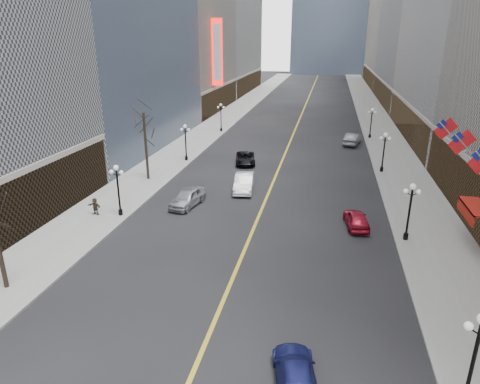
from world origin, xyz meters
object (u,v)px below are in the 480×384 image
at_px(car_nb_mid, 244,182).
at_px(car_sb_far, 352,139).
at_px(streetlamp_east_0, 476,351).
at_px(car_nb_far, 245,158).
at_px(car_nb_near, 188,198).
at_px(car_sb_near, 296,375).
at_px(car_sb_mid, 356,219).
at_px(streetlamp_east_3, 371,120).
at_px(streetlamp_west_1, 118,185).
at_px(streetlamp_east_2, 384,148).
at_px(streetlamp_east_1, 410,206).
at_px(streetlamp_west_3, 221,114).
at_px(streetlamp_west_2, 186,139).

height_order(car_nb_mid, car_sb_far, car_sb_far).
distance_m(streetlamp_east_0, car_nb_far, 38.07).
bearing_deg(car_nb_near, car_sb_near, -49.37).
bearing_deg(car_sb_mid, streetlamp_east_3, -103.64).
distance_m(car_sb_near, car_sb_mid, 18.55).
distance_m(car_nb_mid, car_sb_mid, 12.78).
bearing_deg(streetlamp_west_1, car_sb_far, 56.40).
bearing_deg(car_sb_mid, streetlamp_east_0, 93.75).
bearing_deg(streetlamp_east_2, car_nb_near, -142.32).
bearing_deg(streetlamp_east_0, car_nb_near, 133.61).
bearing_deg(streetlamp_east_1, streetlamp_west_1, 180.00).
relative_size(car_nb_near, car_sb_near, 1.04).
distance_m(streetlamp_west_3, car_nb_far, 19.24).
bearing_deg(streetlamp_east_0, streetlamp_west_1, 145.86).
bearing_deg(car_nb_far, car_nb_near, -111.56).
bearing_deg(streetlamp_east_0, streetlamp_west_2, 124.77).
relative_size(streetlamp_west_1, car_sb_near, 0.99).
relative_size(streetlamp_west_3, car_sb_near, 0.99).
relative_size(streetlamp_east_1, car_nb_far, 0.91).
height_order(streetlamp_west_2, car_nb_far, streetlamp_west_2).
relative_size(car_nb_mid, car_sb_near, 1.13).
bearing_deg(car_sb_near, car_sb_mid, -111.62).
bearing_deg(streetlamp_west_1, car_sb_mid, 5.48).
height_order(streetlamp_east_3, streetlamp_west_3, same).
xyz_separation_m(streetlamp_east_0, car_nb_mid, (-14.38, 24.79, -2.05)).
relative_size(streetlamp_east_2, car_nb_far, 0.91).
bearing_deg(streetlamp_east_2, car_sb_far, 101.88).
bearing_deg(streetlamp_west_1, car_nb_far, 67.86).
height_order(streetlamp_east_0, streetlamp_east_2, same).
bearing_deg(car_sb_far, streetlamp_east_0, 105.85).
bearing_deg(streetlamp_west_1, streetlamp_west_2, 90.00).
height_order(streetlamp_west_2, car_nb_mid, streetlamp_west_2).
bearing_deg(streetlamp_east_3, car_sb_mid, -96.03).
bearing_deg(streetlamp_west_3, streetlamp_east_2, -37.33).
xyz_separation_m(car_nb_mid, car_nb_far, (-1.73, 9.63, -0.16)).
bearing_deg(streetlamp_east_3, car_sb_near, -97.70).
bearing_deg(car_sb_near, streetlamp_west_1, -55.45).
bearing_deg(streetlamp_west_2, streetlamp_west_1, -90.00).
bearing_deg(streetlamp_east_0, streetlamp_east_1, 90.00).
xyz_separation_m(streetlamp_east_0, car_sb_far, (-2.80, 47.31, -2.05)).
bearing_deg(car_nb_far, car_sb_mid, -64.63).
bearing_deg(streetlamp_east_1, car_sb_near, -113.44).
relative_size(streetlamp_east_0, streetlamp_west_2, 1.00).
distance_m(streetlamp_west_3, car_sb_mid, 39.58).
distance_m(streetlamp_west_2, car_nb_near, 15.38).
bearing_deg(streetlamp_west_2, streetlamp_east_3, 37.33).
distance_m(streetlamp_west_3, car_sb_far, 21.42).
relative_size(streetlamp_east_2, car_sb_mid, 1.09).
distance_m(car_sb_mid, car_sb_far, 29.40).
xyz_separation_m(streetlamp_east_1, streetlamp_east_2, (0.00, 18.00, 0.00)).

